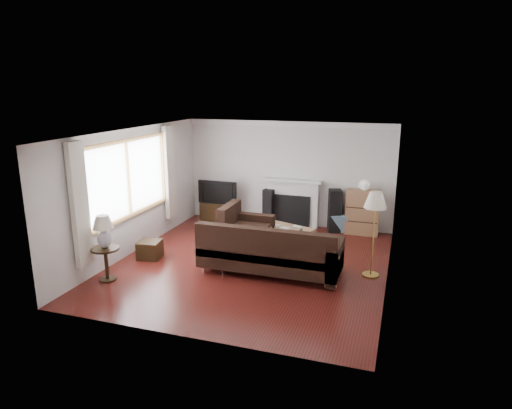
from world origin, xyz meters
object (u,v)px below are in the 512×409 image
(coffee_table, at_px, (286,237))
(tv_stand, at_px, (220,211))
(bookshelf, at_px, (362,212))
(sectional_sofa, at_px, (270,249))
(side_table, at_px, (106,264))
(floor_lamp, at_px, (373,235))

(coffee_table, bearing_deg, tv_stand, 166.55)
(bookshelf, height_order, sectional_sofa, bookshelf)
(sectional_sofa, bearing_deg, bookshelf, 64.25)
(bookshelf, xyz_separation_m, coffee_table, (-1.43, -1.39, -0.30))
(coffee_table, relative_size, side_table, 1.83)
(coffee_table, bearing_deg, bookshelf, 63.98)
(tv_stand, height_order, bookshelf, bookshelf)
(sectional_sofa, relative_size, floor_lamp, 1.77)
(side_table, bearing_deg, bookshelf, 45.41)
(tv_stand, distance_m, floor_lamp, 4.59)
(sectional_sofa, distance_m, coffee_table, 1.43)
(coffee_table, relative_size, floor_lamp, 0.71)
(tv_stand, bearing_deg, side_table, -96.55)
(floor_lamp, bearing_deg, bookshelf, 99.60)
(sectional_sofa, xyz_separation_m, side_table, (-2.61, -1.22, -0.14))
(tv_stand, height_order, sectional_sofa, sectional_sofa)
(tv_stand, relative_size, sectional_sofa, 0.34)
(tv_stand, xyz_separation_m, side_table, (-0.46, -3.99, 0.07))
(bookshelf, height_order, side_table, bookshelf)
(floor_lamp, bearing_deg, tv_stand, 149.01)
(side_table, bearing_deg, coffee_table, 46.09)
(coffee_table, bearing_deg, floor_lamp, -8.50)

